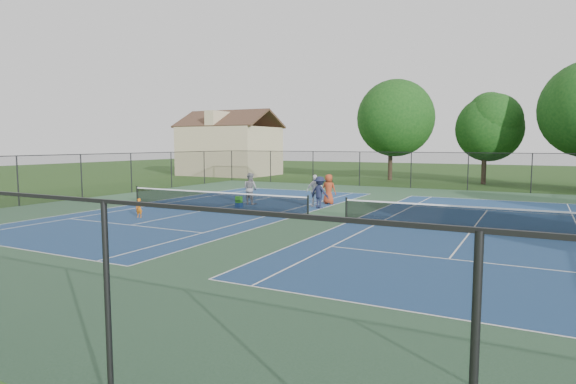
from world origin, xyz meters
The scene contains 15 objects.
ground centered at (0.00, 0.00, 0.00)m, with size 140.00×140.00×0.00m, color #234716.
court_pad centered at (0.00, 0.00, 0.00)m, with size 36.00×36.00×0.01m, color #28482C.
tennis_court_left centered at (-7.00, 0.00, 0.10)m, with size 12.00×23.83×1.07m.
tennis_court_right centered at (7.00, 0.00, 0.10)m, with size 12.00×23.83×1.07m.
perimeter_fence centered at (0.00, 0.00, 1.60)m, with size 36.08×36.08×3.02m.
tree_back_b centered at (-4.00, 26.00, 6.60)m, with size 7.60×7.60×10.03m.
tree_back_c centered at (5.00, 25.00, 5.48)m, with size 6.00×6.00×8.40m.
clapboard_house centered at (-23.00, 25.00, 3.09)m, with size 10.80×8.10×7.65m.
child_player centered at (-8.33, -4.51, 0.49)m, with size 0.36×0.24×0.98m, color orange.
instructor centered at (-6.16, 2.57, 0.97)m, with size 0.95×0.74×1.95m, color gray.
bystander_a centered at (-2.18, 3.41, 0.96)m, with size 1.12×0.47×1.91m, color silver.
bystander_b centered at (-1.66, 2.89, 0.92)m, with size 1.19×0.69×1.85m, color #191E38.
bystander_c centered at (-1.97, 4.96, 0.93)m, with size 0.91×0.59×1.85m, color #9A371C.
ball_crate centered at (-6.00, 1.04, 0.14)m, with size 0.35×0.33×0.28m, color #154291.
ball_hopper centered at (-6.00, 1.04, 0.47)m, with size 0.34×0.28×0.39m, color green.
Camera 1 is at (9.42, -22.32, 3.74)m, focal length 30.00 mm.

